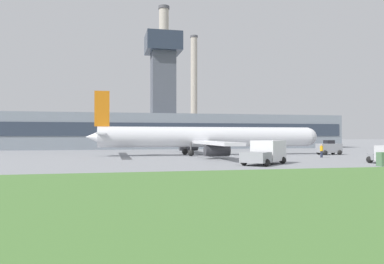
{
  "coord_description": "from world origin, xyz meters",
  "views": [
    {
      "loc": [
        -12.58,
        -46.25,
        2.8
      ],
      "look_at": [
        -1.18,
        5.33,
        3.3
      ],
      "focal_mm": 35.0,
      "sensor_mm": 36.0,
      "label": 1
    }
  ],
  "objects_px": {
    "airplane": "(205,138)",
    "pushback_tug": "(329,148)",
    "ground_crew_person": "(321,151)",
    "fuel_truck": "(266,152)"
  },
  "relations": [
    {
      "from": "airplane",
      "to": "pushback_tug",
      "type": "bearing_deg",
      "value": -8.47
    },
    {
      "from": "pushback_tug",
      "to": "ground_crew_person",
      "type": "relative_size",
      "value": 2.09
    },
    {
      "from": "pushback_tug",
      "to": "ground_crew_person",
      "type": "xyz_separation_m",
      "value": [
        -4.9,
        -6.0,
        -0.08
      ]
    },
    {
      "from": "fuel_truck",
      "to": "ground_crew_person",
      "type": "height_order",
      "value": "fuel_truck"
    },
    {
      "from": "airplane",
      "to": "fuel_truck",
      "type": "height_order",
      "value": "airplane"
    },
    {
      "from": "airplane",
      "to": "ground_crew_person",
      "type": "distance_m",
      "value": 15.76
    },
    {
      "from": "pushback_tug",
      "to": "fuel_truck",
      "type": "height_order",
      "value": "fuel_truck"
    },
    {
      "from": "airplane",
      "to": "pushback_tug",
      "type": "xyz_separation_m",
      "value": [
        17.96,
        -2.67,
        -1.57
      ]
    },
    {
      "from": "pushback_tug",
      "to": "fuel_truck",
      "type": "distance_m",
      "value": 22.14
    },
    {
      "from": "pushback_tug",
      "to": "ground_crew_person",
      "type": "distance_m",
      "value": 7.75
    }
  ]
}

